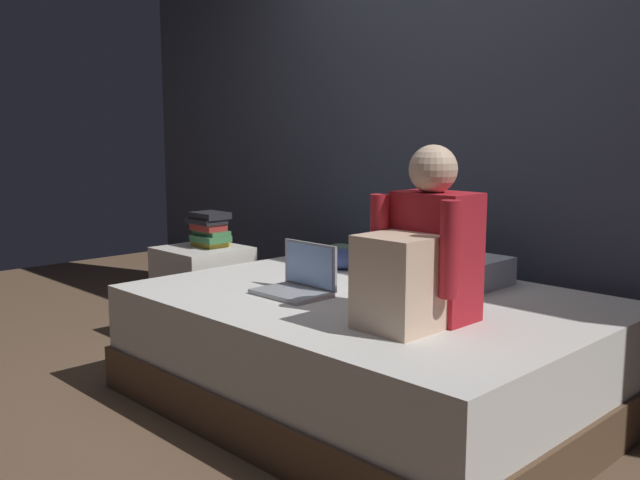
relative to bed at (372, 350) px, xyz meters
name	(u,v)px	position (x,y,z in m)	size (l,w,h in m)	color
ground_plane	(291,408)	(-0.20, -0.30, -0.24)	(8.00, 8.00, 0.00)	brown
wall_back	(459,101)	(-0.20, 0.90, 1.11)	(5.60, 0.10, 2.70)	#383D4C
bed	(372,350)	(0.00, 0.00, 0.00)	(2.00, 1.50, 0.49)	brown
nightstand	(203,294)	(-1.30, 0.02, 0.03)	(0.44, 0.46, 0.54)	beige
person_sitting	(421,256)	(0.42, -0.20, 0.50)	(0.39, 0.44, 0.66)	#B21E28
laptop	(299,281)	(-0.24, -0.21, 0.30)	(0.32, 0.23, 0.22)	#9EA0A5
pillow	(444,268)	(0.05, 0.45, 0.31)	(0.56, 0.36, 0.13)	silver
book_stack	(210,229)	(-1.28, 0.06, 0.40)	(0.23, 0.17, 0.20)	gold
clothes_pile	(345,257)	(-0.53, 0.38, 0.30)	(0.29, 0.24, 0.12)	gray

